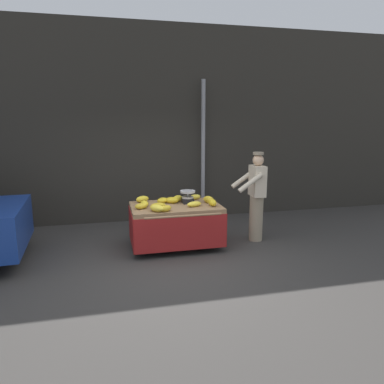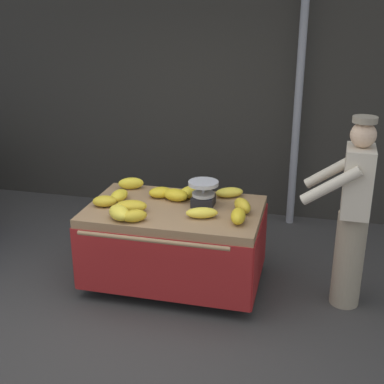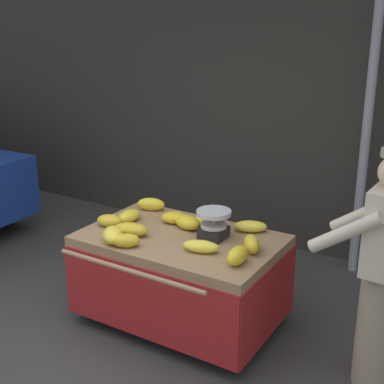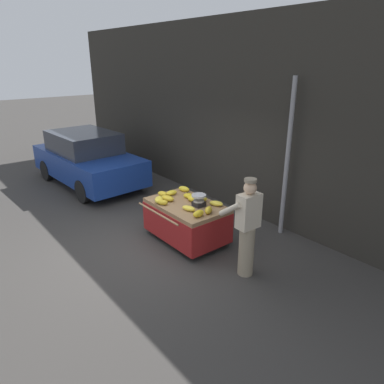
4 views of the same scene
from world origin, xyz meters
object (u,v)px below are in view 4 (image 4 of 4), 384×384
at_px(banana_bunch_4, 209,210).
at_px(banana_bunch_0, 184,189).
at_px(banana_bunch_9, 198,214).
at_px(banana_bunch_2, 171,193).
at_px(banana_bunch_3, 216,203).
at_px(parked_car, 87,159).
at_px(weighing_scale, 199,200).
at_px(banana_cart, 186,214).
at_px(vendor_person, 247,227).
at_px(banana_bunch_11, 159,199).
at_px(banana_bunch_12, 162,202).
at_px(banana_bunch_8, 163,194).
at_px(banana_bunch_5, 200,199).
at_px(banana_bunch_7, 189,196).
at_px(banana_bunch_6, 189,208).
at_px(banana_bunch_1, 192,198).
at_px(banana_bunch_10, 168,198).
at_px(street_pole, 287,160).

bearing_deg(banana_bunch_4, banana_bunch_0, 163.69).
bearing_deg(banana_bunch_9, banana_bunch_2, 167.82).
distance_m(banana_bunch_2, banana_bunch_3, 1.06).
bearing_deg(banana_bunch_2, parked_car, -178.10).
xyz_separation_m(weighing_scale, banana_bunch_4, (0.38, -0.08, -0.05)).
height_order(banana_cart, vendor_person, vendor_person).
relative_size(banana_cart, banana_bunch_11, 6.13).
height_order(banana_bunch_12, parked_car, parked_car).
xyz_separation_m(weighing_scale, banana_bunch_8, (-0.88, -0.24, -0.07)).
relative_size(banana_bunch_2, banana_bunch_5, 0.94).
bearing_deg(banana_bunch_7, vendor_person, -5.90).
xyz_separation_m(banana_bunch_6, parked_car, (-4.82, 0.09, -0.09)).
bearing_deg(banana_bunch_3, vendor_person, -17.30).
distance_m(banana_bunch_1, banana_bunch_8, 0.67).
bearing_deg(parked_car, banana_bunch_7, 4.07).
distance_m(banana_cart, banana_bunch_10, 0.49).
relative_size(banana_bunch_6, banana_bunch_12, 1.27).
xyz_separation_m(banana_bunch_1, banana_bunch_6, (0.33, -0.35, -0.01)).
bearing_deg(banana_bunch_11, banana_bunch_12, -8.10).
relative_size(banana_bunch_1, banana_bunch_2, 1.01).
height_order(banana_bunch_4, banana_bunch_9, banana_bunch_4).
xyz_separation_m(banana_bunch_5, banana_bunch_6, (0.21, -0.46, -0.01)).
bearing_deg(banana_bunch_5, banana_bunch_6, -65.62).
distance_m(weighing_scale, banana_bunch_4, 0.39).
distance_m(banana_bunch_6, banana_bunch_10, 0.65).
bearing_deg(banana_bunch_6, banana_bunch_2, 165.55).
bearing_deg(banana_bunch_5, banana_cart, -107.58).
height_order(banana_cart, banana_bunch_9, banana_bunch_9).
xyz_separation_m(banana_bunch_0, banana_bunch_10, (0.21, -0.58, -0.00)).
distance_m(banana_bunch_11, banana_bunch_12, 0.15).
xyz_separation_m(banana_bunch_6, banana_bunch_8, (-0.93, 0.05, 0.00)).
height_order(banana_bunch_8, parked_car, parked_car).
distance_m(weighing_scale, banana_bunch_0, 0.85).
height_order(street_pole, banana_bunch_4, street_pole).
bearing_deg(vendor_person, banana_bunch_0, 170.95).
bearing_deg(banana_bunch_9, banana_bunch_1, 149.94).
bearing_deg(banana_bunch_0, banana_bunch_5, -7.77).
bearing_deg(weighing_scale, banana_cart, -156.20).
bearing_deg(banana_cart, banana_bunch_4, 2.40).
height_order(street_pole, banana_bunch_8, street_pole).
distance_m(banana_bunch_0, parked_car, 3.99).
distance_m(banana_bunch_3, vendor_person, 1.18).
bearing_deg(banana_bunch_11, vendor_person, 11.90).
distance_m(banana_bunch_3, banana_bunch_6, 0.58).
relative_size(banana_bunch_8, banana_bunch_12, 1.02).
bearing_deg(banana_bunch_12, banana_bunch_7, 85.82).
height_order(banana_cart, banana_bunch_7, banana_bunch_7).
bearing_deg(banana_bunch_10, banana_bunch_3, 36.50).
height_order(banana_cart, weighing_scale, weighing_scale).
bearing_deg(banana_bunch_0, banana_bunch_11, -77.35).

